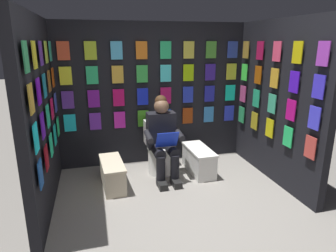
{
  "coord_description": "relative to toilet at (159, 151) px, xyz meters",
  "views": [
    {
      "loc": [
        0.93,
        2.53,
        1.91
      ],
      "look_at": [
        0.0,
        -1.11,
        0.85
      ],
      "focal_mm": 31.88,
      "sensor_mm": 36.0,
      "label": 1
    }
  ],
  "objects": [
    {
      "name": "toilet",
      "position": [
        0.0,
        0.0,
        0.0
      ],
      "size": [
        0.41,
        0.56,
        0.77
      ],
      "rotation": [
        0.0,
        0.0,
        0.01
      ],
      "color": "white",
      "rests_on": "ground"
    },
    {
      "name": "comic_longbox_near",
      "position": [
        -0.56,
        0.21,
        -0.13
      ],
      "size": [
        0.33,
        0.74,
        0.38
      ],
      "rotation": [
        0.0,
        0.0,
        0.03
      ],
      "color": "white",
      "rests_on": "ground"
    },
    {
      "name": "display_wall_left",
      "position": [
        -1.54,
        0.6,
        0.78
      ],
      "size": [
        0.14,
        2.03,
        2.21
      ],
      "color": "black",
      "rests_on": "ground"
    },
    {
      "name": "display_wall_right",
      "position": [
        1.52,
        0.6,
        0.78
      ],
      "size": [
        0.14,
        2.03,
        2.21
      ],
      "color": "black",
      "rests_on": "ground"
    },
    {
      "name": "display_wall_back",
      "position": [
        -0.01,
        -0.46,
        0.78
      ],
      "size": [
        3.06,
        0.14,
        2.21
      ],
      "color": "black",
      "rests_on": "ground"
    },
    {
      "name": "ground_plane",
      "position": [
        -0.01,
        1.61,
        -0.33
      ],
      "size": [
        30.0,
        30.0,
        0.0
      ],
      "primitive_type": "plane",
      "color": "gray"
    },
    {
      "name": "comic_longbox_far",
      "position": [
        0.74,
        0.36,
        -0.14
      ],
      "size": [
        0.33,
        0.73,
        0.36
      ],
      "rotation": [
        0.0,
        0.0,
        0.06
      ],
      "color": "beige",
      "rests_on": "ground"
    },
    {
      "name": "person_reading",
      "position": [
        -0.0,
        0.23,
        0.27
      ],
      "size": [
        0.53,
        0.69,
        1.19
      ],
      "rotation": [
        0.0,
        0.0,
        0.01
      ],
      "color": "black",
      "rests_on": "ground"
    }
  ]
}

